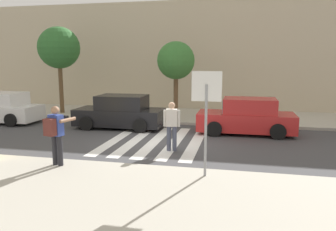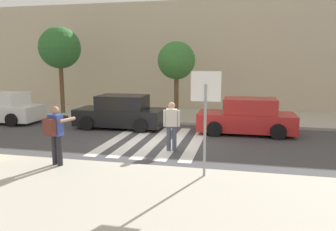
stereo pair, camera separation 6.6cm
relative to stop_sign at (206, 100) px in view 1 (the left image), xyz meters
The scene contains 17 objects.
ground_plane 4.93m from the stop_sign, 122.22° to the left, with size 120.00×120.00×0.00m, color #424244.
sidewalk_near 3.98m from the stop_sign, 134.21° to the right, with size 60.00×6.00×0.14m, color #B2AD9E.
sidewalk_far 10.26m from the stop_sign, 103.65° to the left, with size 60.00×4.80×0.14m, color #B2AD9E.
building_facade_far 14.42m from the stop_sign, 99.50° to the left, with size 56.00×4.00×6.79m, color beige.
crosswalk_stripe_0 6.00m from the stop_sign, 135.06° to the left, with size 0.44×5.20×0.01m, color silver.
crosswalk_stripe_1 5.50m from the stop_sign, 128.67° to the left, with size 0.44×5.20×0.01m, color silver.
crosswalk_stripe_2 5.08m from the stop_sign, 120.89° to the left, with size 0.44×5.20×0.01m, color silver.
crosswalk_stripe_3 4.76m from the stop_sign, 111.63° to the left, with size 0.44×5.20×0.01m, color silver.
crosswalk_stripe_4 4.56m from the stop_sign, 101.01° to the left, with size 0.44×5.20×0.01m, color silver.
stop_sign is the anchor object (origin of this frame).
photographer_with_backpack 4.37m from the stop_sign, behind, with size 0.70×0.92×1.72m.
pedestrian_crossing 3.25m from the stop_sign, 118.42° to the left, with size 0.57×0.30×1.72m.
parked_car_white 12.70m from the stop_sign, 151.28° to the left, with size 4.10×1.92×1.55m.
parked_car_black 7.74m from the stop_sign, 127.22° to the left, with size 4.10×1.92×1.55m.
parked_car_red 6.33m from the stop_sign, 79.14° to the left, with size 4.10×1.92×1.55m.
street_tree_west 12.92m from the stop_sign, 136.20° to the left, with size 2.35×2.35×4.90m.
street_tree_center 9.00m from the stop_sign, 105.86° to the left, with size 1.96×1.96×3.99m.
Camera 1 is at (3.17, -12.03, 3.12)m, focal length 35.00 mm.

